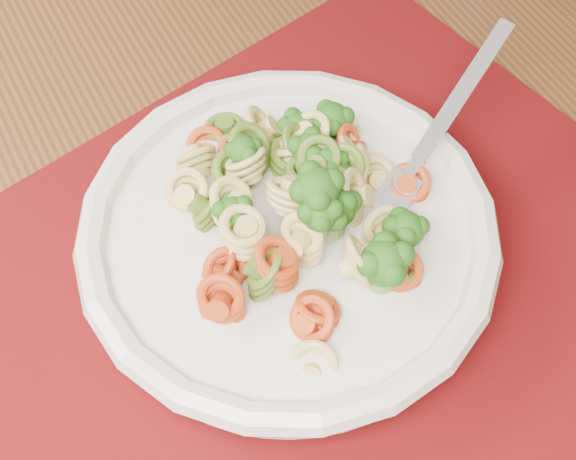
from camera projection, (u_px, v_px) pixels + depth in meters
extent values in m
cube|color=#593719|center=(206.00, 252.00, 0.56)|extent=(1.61, 1.32, 0.04)
cube|color=#593719|center=(493.00, 27.00, 1.24)|extent=(0.09, 0.09, 0.74)
cube|color=#57030F|center=(302.00, 284.00, 0.52)|extent=(0.61, 0.58, 0.00)
cylinder|color=beige|center=(288.00, 259.00, 0.53)|extent=(0.11, 0.11, 0.01)
cylinder|color=beige|center=(288.00, 243.00, 0.51)|extent=(0.24, 0.24, 0.03)
torus|color=beige|center=(288.00, 230.00, 0.50)|extent=(0.26, 0.26, 0.02)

